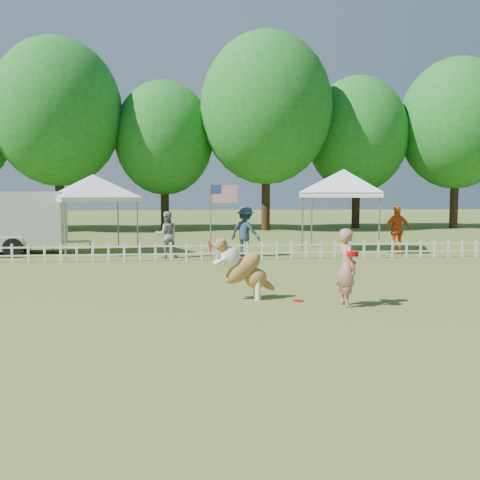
% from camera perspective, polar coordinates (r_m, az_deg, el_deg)
% --- Properties ---
extents(ground, '(120.00, 120.00, 0.00)m').
position_cam_1_polar(ground, '(10.84, 3.71, -6.70)').
color(ground, '#3F5C1D').
rests_on(ground, ground).
extents(picket_fence, '(22.00, 0.08, 0.60)m').
position_cam_1_polar(picket_fence, '(17.66, -0.07, -1.17)').
color(picket_fence, white).
rests_on(picket_fence, ground).
extents(handler, '(0.42, 0.59, 1.52)m').
position_cam_1_polar(handler, '(10.59, 11.33, -2.89)').
color(handler, '#A97265').
rests_on(handler, ground).
extents(dog, '(1.28, 0.50, 1.30)m').
position_cam_1_polar(dog, '(11.04, 0.43, -3.05)').
color(dog, brown).
rests_on(dog, ground).
extents(frisbee_on_turf, '(0.28, 0.28, 0.02)m').
position_cam_1_polar(frisbee_on_turf, '(11.03, 6.21, -6.46)').
color(frisbee_on_turf, red).
rests_on(frisbee_on_turf, ground).
extents(canopy_tent_left, '(3.57, 3.57, 2.82)m').
position_cam_1_polar(canopy_tent_left, '(20.25, -15.35, 2.59)').
color(canopy_tent_left, white).
rests_on(canopy_tent_left, ground).
extents(canopy_tent_right, '(3.79, 3.79, 3.04)m').
position_cam_1_polar(canopy_tent_right, '(20.75, 10.92, 3.04)').
color(canopy_tent_right, white).
rests_on(canopy_tent_right, ground).
extents(cargo_trailer, '(5.46, 2.83, 2.31)m').
position_cam_1_polar(cargo_trailer, '(20.96, -23.95, 1.73)').
color(cargo_trailer, silver).
rests_on(cargo_trailer, ground).
extents(flag_pole, '(0.97, 0.14, 2.53)m').
position_cam_1_polar(flag_pole, '(18.02, -3.15, 2.03)').
color(flag_pole, gray).
rests_on(flag_pole, ground).
extents(spectator_a, '(0.89, 0.76, 1.59)m').
position_cam_1_polar(spectator_a, '(18.36, -7.83, 0.57)').
color(spectator_a, gray).
rests_on(spectator_a, ground).
extents(spectator_b, '(1.29, 1.21, 1.75)m').
position_cam_1_polar(spectator_b, '(18.51, 0.56, 0.91)').
color(spectator_b, '#263952').
rests_on(spectator_b, ground).
extents(spectator_c, '(1.03, 0.45, 1.74)m').
position_cam_1_polar(spectator_c, '(20.24, 16.41, 1.05)').
color(spectator_c, '#E3551A').
rests_on(spectator_c, ground).
extents(tree_left, '(7.40, 7.40, 12.00)m').
position_cam_1_polar(tree_left, '(32.99, -18.86, 11.36)').
color(tree_left, '#1C621D').
rests_on(tree_left, ground).
extents(tree_center_left, '(6.00, 6.00, 9.80)m').
position_cam_1_polar(tree_center_left, '(33.10, -8.09, 9.64)').
color(tree_center_left, '#1C621D').
rests_on(tree_center_left, ground).
extents(tree_center_right, '(7.60, 7.60, 12.60)m').
position_cam_1_polar(tree_center_right, '(32.09, 2.80, 12.34)').
color(tree_center_right, '#1C621D').
rests_on(tree_center_right, ground).
extents(tree_right, '(6.20, 6.20, 10.40)m').
position_cam_1_polar(tree_right, '(34.81, 12.36, 9.84)').
color(tree_right, '#1C621D').
rests_on(tree_right, ground).
extents(tree_far_right, '(7.00, 7.00, 11.40)m').
position_cam_1_polar(tree_far_right, '(36.27, 22.07, 10.18)').
color(tree_far_right, '#1C621D').
rests_on(tree_far_right, ground).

